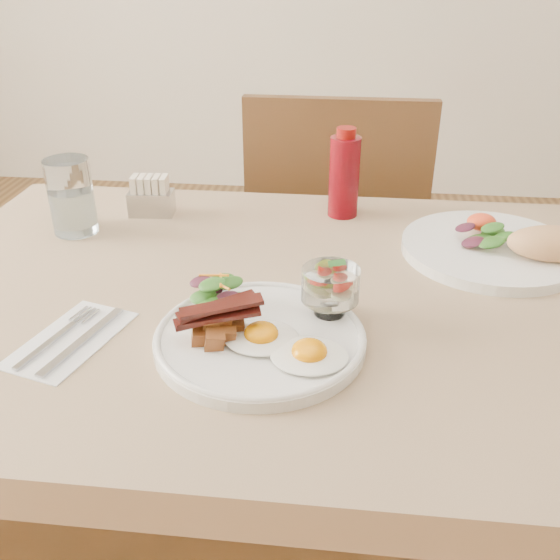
{
  "coord_description": "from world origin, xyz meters",
  "views": [
    {
      "loc": [
        0.02,
        -0.8,
        1.23
      ],
      "look_at": [
        -0.06,
        -0.06,
        0.82
      ],
      "focal_mm": 40.0,
      "sensor_mm": 36.0,
      "label": 1
    }
  ],
  "objects_px": {
    "main_plate": "(260,339)",
    "fruit_cup": "(331,285)",
    "sugar_caddy": "(151,198)",
    "water_glass": "(72,201)",
    "second_plate": "(505,246)",
    "table": "(324,352)",
    "chair_far": "(334,247)",
    "ketchup_bottle": "(344,175)",
    "hot_sauce_bottle": "(348,181)"
  },
  "relations": [
    {
      "from": "hot_sauce_bottle",
      "to": "water_glass",
      "type": "height_order",
      "value": "hot_sauce_bottle"
    },
    {
      "from": "table",
      "to": "water_glass",
      "type": "distance_m",
      "value": 0.53
    },
    {
      "from": "table",
      "to": "main_plate",
      "type": "bearing_deg",
      "value": -124.96
    },
    {
      "from": "chair_far",
      "to": "sugar_caddy",
      "type": "height_order",
      "value": "chair_far"
    },
    {
      "from": "sugar_caddy",
      "to": "water_glass",
      "type": "height_order",
      "value": "water_glass"
    },
    {
      "from": "chair_far",
      "to": "hot_sauce_bottle",
      "type": "relative_size",
      "value": 6.67
    },
    {
      "from": "ketchup_bottle",
      "to": "water_glass",
      "type": "height_order",
      "value": "ketchup_bottle"
    },
    {
      "from": "ketchup_bottle",
      "to": "chair_far",
      "type": "bearing_deg",
      "value": 92.9
    },
    {
      "from": "main_plate",
      "to": "ketchup_bottle",
      "type": "xyz_separation_m",
      "value": [
        0.1,
        0.46,
        0.07
      ]
    },
    {
      "from": "table",
      "to": "chair_far",
      "type": "xyz_separation_m",
      "value": [
        0.0,
        0.66,
        -0.14
      ]
    },
    {
      "from": "main_plate",
      "to": "second_plate",
      "type": "relative_size",
      "value": 0.91
    },
    {
      "from": "sugar_caddy",
      "to": "main_plate",
      "type": "bearing_deg",
      "value": -61.0
    },
    {
      "from": "chair_far",
      "to": "main_plate",
      "type": "height_order",
      "value": "chair_far"
    },
    {
      "from": "second_plate",
      "to": "ketchup_bottle",
      "type": "height_order",
      "value": "ketchup_bottle"
    },
    {
      "from": "sugar_caddy",
      "to": "water_glass",
      "type": "xyz_separation_m",
      "value": [
        -0.12,
        -0.09,
        0.03
      ]
    },
    {
      "from": "chair_far",
      "to": "ketchup_bottle",
      "type": "bearing_deg",
      "value": -87.1
    },
    {
      "from": "second_plate",
      "to": "hot_sauce_bottle",
      "type": "bearing_deg",
      "value": 149.32
    },
    {
      "from": "hot_sauce_bottle",
      "to": "sugar_caddy",
      "type": "relative_size",
      "value": 1.59
    },
    {
      "from": "fruit_cup",
      "to": "sugar_caddy",
      "type": "xyz_separation_m",
      "value": [
        -0.36,
        0.35,
        -0.03
      ]
    },
    {
      "from": "main_plate",
      "to": "fruit_cup",
      "type": "height_order",
      "value": "fruit_cup"
    },
    {
      "from": "chair_far",
      "to": "second_plate",
      "type": "relative_size",
      "value": 3.02
    },
    {
      "from": "main_plate",
      "to": "water_glass",
      "type": "height_order",
      "value": "water_glass"
    },
    {
      "from": "table",
      "to": "sugar_caddy",
      "type": "relative_size",
      "value": 15.17
    },
    {
      "from": "main_plate",
      "to": "sugar_caddy",
      "type": "distance_m",
      "value": 0.5
    },
    {
      "from": "chair_far",
      "to": "ketchup_bottle",
      "type": "distance_m",
      "value": 0.45
    },
    {
      "from": "main_plate",
      "to": "fruit_cup",
      "type": "xyz_separation_m",
      "value": [
        0.09,
        0.06,
        0.05
      ]
    },
    {
      "from": "fruit_cup",
      "to": "hot_sauce_bottle",
      "type": "relative_size",
      "value": 0.58
    },
    {
      "from": "main_plate",
      "to": "hot_sauce_bottle",
      "type": "distance_m",
      "value": 0.48
    },
    {
      "from": "ketchup_bottle",
      "to": "sugar_caddy",
      "type": "distance_m",
      "value": 0.37
    },
    {
      "from": "fruit_cup",
      "to": "water_glass",
      "type": "height_order",
      "value": "water_glass"
    },
    {
      "from": "chair_far",
      "to": "water_glass",
      "type": "distance_m",
      "value": 0.71
    },
    {
      "from": "table",
      "to": "fruit_cup",
      "type": "height_order",
      "value": "fruit_cup"
    },
    {
      "from": "second_plate",
      "to": "hot_sauce_bottle",
      "type": "height_order",
      "value": "hot_sauce_bottle"
    },
    {
      "from": "ketchup_bottle",
      "to": "table",
      "type": "bearing_deg",
      "value": -92.76
    },
    {
      "from": "second_plate",
      "to": "water_glass",
      "type": "distance_m",
      "value": 0.76
    },
    {
      "from": "second_plate",
      "to": "hot_sauce_bottle",
      "type": "distance_m",
      "value": 0.31
    },
    {
      "from": "main_plate",
      "to": "fruit_cup",
      "type": "distance_m",
      "value": 0.12
    },
    {
      "from": "second_plate",
      "to": "water_glass",
      "type": "xyz_separation_m",
      "value": [
        -0.76,
        0.02,
        0.04
      ]
    },
    {
      "from": "fruit_cup",
      "to": "second_plate",
      "type": "xyz_separation_m",
      "value": [
        0.29,
        0.24,
        -0.04
      ]
    },
    {
      "from": "fruit_cup",
      "to": "water_glass",
      "type": "relative_size",
      "value": 0.59
    },
    {
      "from": "table",
      "to": "hot_sauce_bottle",
      "type": "bearing_deg",
      "value": 85.93
    },
    {
      "from": "fruit_cup",
      "to": "second_plate",
      "type": "height_order",
      "value": "fruit_cup"
    },
    {
      "from": "ketchup_bottle",
      "to": "sugar_caddy",
      "type": "height_order",
      "value": "ketchup_bottle"
    },
    {
      "from": "second_plate",
      "to": "table",
      "type": "bearing_deg",
      "value": -147.65
    },
    {
      "from": "chair_far",
      "to": "ketchup_bottle",
      "type": "xyz_separation_m",
      "value": [
        0.02,
        -0.32,
        0.31
      ]
    },
    {
      "from": "chair_far",
      "to": "second_plate",
      "type": "bearing_deg",
      "value": -58.63
    },
    {
      "from": "chair_far",
      "to": "hot_sauce_bottle",
      "type": "bearing_deg",
      "value": -85.63
    },
    {
      "from": "main_plate",
      "to": "water_glass",
      "type": "distance_m",
      "value": 0.51
    },
    {
      "from": "chair_far",
      "to": "second_plate",
      "type": "height_order",
      "value": "chair_far"
    },
    {
      "from": "second_plate",
      "to": "sugar_caddy",
      "type": "height_order",
      "value": "sugar_caddy"
    }
  ]
}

